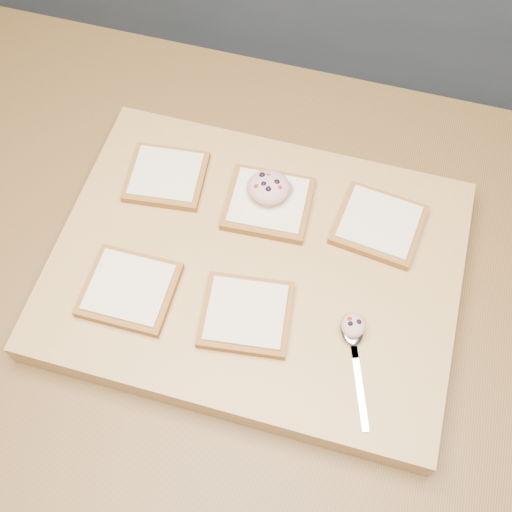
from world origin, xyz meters
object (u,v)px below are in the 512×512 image
Objects in this scene: cutting_board at (256,269)px; spoon at (353,338)px; tuna_salad_dollop at (269,187)px; bread_far_center at (268,203)px.

cutting_board is 3.65× the size of spoon.
tuna_salad_dollop is 0.24m from spoon.
bread_far_center is 2.02× the size of tuna_salad_dollop.
bread_far_center reaches higher than cutting_board.
tuna_salad_dollop is at bearing 131.99° from spoon.
bread_far_center is 0.82× the size of spoon.
spoon is at bearing -48.01° from tuna_salad_dollop.
spoon is (0.16, -0.18, -0.03)m from tuna_salad_dollop.
cutting_board is 8.99× the size of tuna_salad_dollop.
bread_far_center is 0.03m from tuna_salad_dollop.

